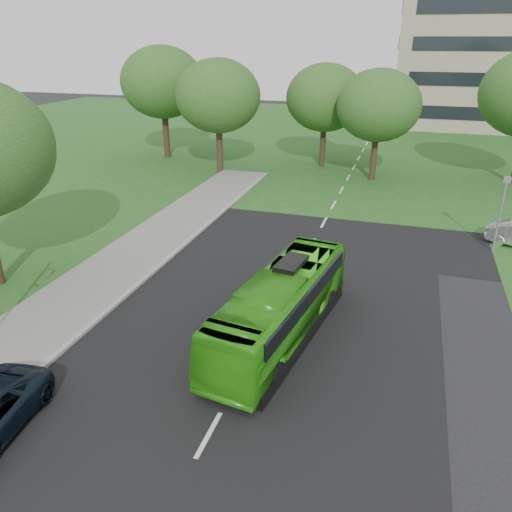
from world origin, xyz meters
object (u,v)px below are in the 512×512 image
Objects in this scene: tree_park_b at (325,98)px; tree_park_f at (162,82)px; camera_pole at (502,205)px; bus at (281,306)px; tree_park_a at (218,96)px; tree_park_c at (379,106)px.

tree_park_f reaches higher than tree_park_b.
tree_park_b is 2.11× the size of camera_pole.
tree_park_f is 35.12m from bus.
tree_park_a is 1.07× the size of tree_park_c.
camera_pole is (21.38, -12.70, -3.76)m from tree_park_a.
tree_park_b reaches higher than bus.
tree_park_b is at bearing 30.25° from tree_park_a.
tree_park_f reaches higher than bus.
camera_pole is at bearing -53.54° from tree_park_b.
tree_park_b is 15.70m from tree_park_f.
tree_park_b reaches higher than camera_pole.
tree_park_c is 0.91× the size of bus.
tree_park_a is 8.34m from tree_park_f.
tree_park_a is at bearing 124.51° from bus.
bus is (19.33, -28.73, -5.83)m from tree_park_f.
bus is 2.28× the size of camera_pole.
bus is at bearing -92.87° from tree_park_c.
tree_park_f is at bearing 172.46° from tree_park_c.
tree_park_c is 0.85× the size of tree_park_f.
tree_park_b is 1.02× the size of tree_park_c.
camera_pole is (9.31, 11.99, 1.43)m from bus.
tree_park_a is at bearing -29.11° from tree_park_f.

